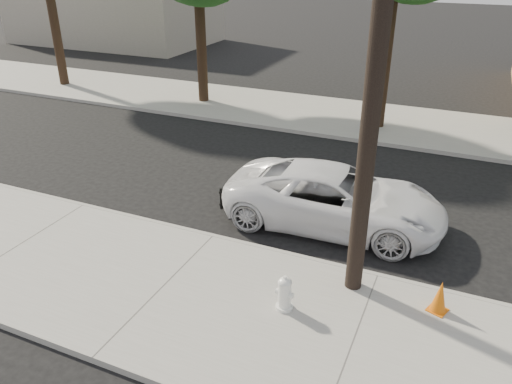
% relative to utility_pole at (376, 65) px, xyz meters
% --- Properties ---
extents(ground, '(120.00, 120.00, 0.00)m').
position_rel_utility_pole_xyz_m(ground, '(-3.60, 2.70, -4.70)').
color(ground, black).
rests_on(ground, ground).
extents(near_sidewalk, '(90.00, 4.40, 0.15)m').
position_rel_utility_pole_xyz_m(near_sidewalk, '(-3.60, -1.60, -4.62)').
color(near_sidewalk, gray).
rests_on(near_sidewalk, ground).
extents(far_sidewalk, '(90.00, 5.00, 0.15)m').
position_rel_utility_pole_xyz_m(far_sidewalk, '(-3.60, 11.20, -4.62)').
color(far_sidewalk, gray).
rests_on(far_sidewalk, ground).
extents(curb_near, '(90.00, 0.12, 0.16)m').
position_rel_utility_pole_xyz_m(curb_near, '(-3.60, 0.60, -4.62)').
color(curb_near, '#9E9B93').
rests_on(curb_near, ground).
extents(building_far, '(14.00, 8.00, 5.00)m').
position_rel_utility_pole_xyz_m(building_far, '(-23.60, 22.70, -2.20)').
color(building_far, gray).
rests_on(building_far, ground).
extents(utility_pole, '(1.40, 0.34, 9.00)m').
position_rel_utility_pole_xyz_m(utility_pole, '(0.00, 0.00, 0.00)').
color(utility_pole, black).
rests_on(utility_pole, near_sidewalk).
extents(police_cruiser, '(5.61, 2.77, 1.53)m').
position_rel_utility_pole_xyz_m(police_cruiser, '(-1.14, 2.56, -3.93)').
color(police_cruiser, white).
rests_on(police_cruiser, ground).
extents(fire_hydrant, '(0.37, 0.34, 0.70)m').
position_rel_utility_pole_xyz_m(fire_hydrant, '(-1.05, -1.25, -4.21)').
color(fire_hydrant, white).
rests_on(fire_hydrant, near_sidewalk).
extents(traffic_cone, '(0.44, 0.44, 0.67)m').
position_rel_utility_pole_xyz_m(traffic_cone, '(1.69, -0.12, -4.22)').
color(traffic_cone, '#DA630B').
rests_on(traffic_cone, near_sidewalk).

